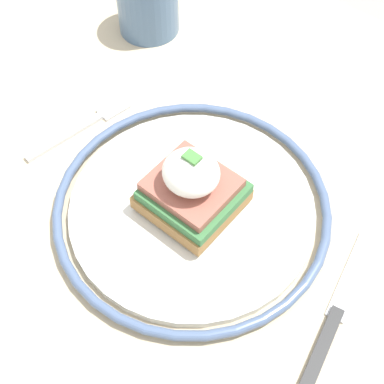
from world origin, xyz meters
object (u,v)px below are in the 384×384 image
Objects in this scene: plate at (192,207)px; knife at (332,325)px; sandwich at (192,188)px; fork at (84,126)px; cup at (148,4)px.

knife is (0.18, -0.01, -0.01)m from plate.
fork is at bearing 177.00° from sandwich.
cup is at bearing 108.97° from fork.
fork is (-0.17, 0.01, -0.01)m from plate.
plate is at bearing 135.44° from sandwich.
sandwich reaches higher than plate.
fork is (-0.17, 0.01, -0.04)m from sandwich.
knife reaches higher than fork.
sandwich reaches higher than cup.
plate is 1.55× the size of knife.
plate reaches higher than fork.
sandwich is 0.31m from cup.
knife is at bearing -26.34° from cup.
sandwich is 0.48× the size of knife.
fork is at bearing -71.03° from cup.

